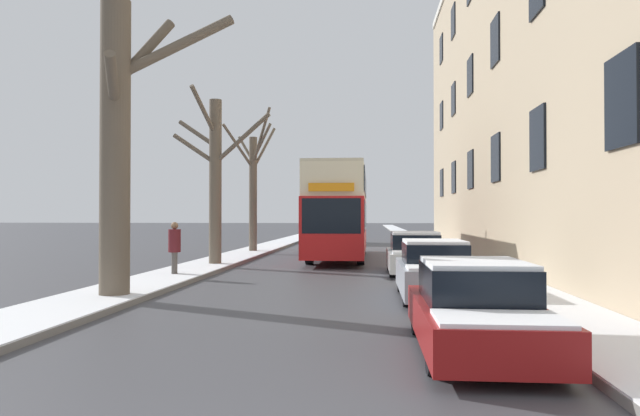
{
  "coord_description": "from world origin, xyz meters",
  "views": [
    {
      "loc": [
        1.34,
        -3.15,
        2.04
      ],
      "look_at": [
        -0.54,
        18.34,
        2.34
      ],
      "focal_mm": 32.0,
      "sensor_mm": 36.0,
      "label": 1
    }
  ],
  "objects_px": {
    "parked_car_1": "(435,272)",
    "oncoming_van": "(334,227)",
    "pedestrian_left_sidewalk": "(175,247)",
    "bare_tree_left_1": "(215,176)",
    "parked_car_0": "(476,310)",
    "double_decker_bus": "(339,208)",
    "parked_car_2": "(415,255)",
    "bare_tree_left_0": "(119,140)",
    "bare_tree_left_2": "(253,185)"
  },
  "relations": [
    {
      "from": "bare_tree_left_0",
      "to": "double_decker_bus",
      "type": "xyz_separation_m",
      "value": [
        4.58,
        14.05,
        -1.47
      ]
    },
    {
      "from": "bare_tree_left_0",
      "to": "pedestrian_left_sidewalk",
      "type": "height_order",
      "value": "bare_tree_left_0"
    },
    {
      "from": "parked_car_0",
      "to": "parked_car_1",
      "type": "distance_m",
      "value": 5.52
    },
    {
      "from": "parked_car_1",
      "to": "parked_car_2",
      "type": "height_order",
      "value": "parked_car_2"
    },
    {
      "from": "double_decker_bus",
      "to": "parked_car_2",
      "type": "xyz_separation_m",
      "value": [
        3.04,
        -6.99,
        -1.73
      ]
    },
    {
      "from": "double_decker_bus",
      "to": "oncoming_van",
      "type": "relative_size",
      "value": 2.2
    },
    {
      "from": "bare_tree_left_2",
      "to": "parked_car_0",
      "type": "xyz_separation_m",
      "value": [
        7.87,
        -21.68,
        -3.1
      ]
    },
    {
      "from": "pedestrian_left_sidewalk",
      "to": "parked_car_0",
      "type": "bearing_deg",
      "value": -159.27
    },
    {
      "from": "parked_car_0",
      "to": "parked_car_1",
      "type": "bearing_deg",
      "value": 90.0
    },
    {
      "from": "double_decker_bus",
      "to": "parked_car_0",
      "type": "bearing_deg",
      "value": -80.71
    },
    {
      "from": "double_decker_bus",
      "to": "parked_car_0",
      "type": "distance_m",
      "value": 18.92
    },
    {
      "from": "parked_car_1",
      "to": "bare_tree_left_0",
      "type": "bearing_deg",
      "value": -172.62
    },
    {
      "from": "bare_tree_left_1",
      "to": "double_decker_bus",
      "type": "xyz_separation_m",
      "value": [
        4.69,
        5.12,
        -1.22
      ]
    },
    {
      "from": "bare_tree_left_1",
      "to": "pedestrian_left_sidewalk",
      "type": "bearing_deg",
      "value": -93.14
    },
    {
      "from": "bare_tree_left_2",
      "to": "pedestrian_left_sidewalk",
      "type": "relative_size",
      "value": 4.14
    },
    {
      "from": "double_decker_bus",
      "to": "parked_car_0",
      "type": "relative_size",
      "value": 2.78
    },
    {
      "from": "double_decker_bus",
      "to": "parked_car_0",
      "type": "height_order",
      "value": "double_decker_bus"
    },
    {
      "from": "bare_tree_left_0",
      "to": "double_decker_bus",
      "type": "height_order",
      "value": "bare_tree_left_0"
    },
    {
      "from": "parked_car_2",
      "to": "double_decker_bus",
      "type": "bearing_deg",
      "value": 113.52
    },
    {
      "from": "parked_car_0",
      "to": "parked_car_1",
      "type": "height_order",
      "value": "parked_car_1"
    },
    {
      "from": "bare_tree_left_0",
      "to": "parked_car_1",
      "type": "xyz_separation_m",
      "value": [
        7.62,
        0.99,
        -3.2
      ]
    },
    {
      "from": "parked_car_1",
      "to": "parked_car_2",
      "type": "xyz_separation_m",
      "value": [
        -0.0,
        6.07,
        0.01
      ]
    },
    {
      "from": "bare_tree_left_0",
      "to": "parked_car_0",
      "type": "bearing_deg",
      "value": -30.77
    },
    {
      "from": "pedestrian_left_sidewalk",
      "to": "bare_tree_left_1",
      "type": "bearing_deg",
      "value": -22.54
    },
    {
      "from": "bare_tree_left_2",
      "to": "double_decker_bus",
      "type": "xyz_separation_m",
      "value": [
        4.83,
        -3.09,
        -1.32
      ]
    },
    {
      "from": "bare_tree_left_2",
      "to": "oncoming_van",
      "type": "bearing_deg",
      "value": 72.85
    },
    {
      "from": "bare_tree_left_2",
      "to": "double_decker_bus",
      "type": "bearing_deg",
      "value": -32.6
    },
    {
      "from": "bare_tree_left_1",
      "to": "pedestrian_left_sidewalk",
      "type": "distance_m",
      "value": 4.82
    },
    {
      "from": "oncoming_van",
      "to": "pedestrian_left_sidewalk",
      "type": "height_order",
      "value": "oncoming_van"
    },
    {
      "from": "oncoming_van",
      "to": "pedestrian_left_sidewalk",
      "type": "bearing_deg",
      "value": -98.76
    },
    {
      "from": "pedestrian_left_sidewalk",
      "to": "bare_tree_left_0",
      "type": "bearing_deg",
      "value": 164.47
    },
    {
      "from": "double_decker_bus",
      "to": "bare_tree_left_2",
      "type": "bearing_deg",
      "value": 147.4
    },
    {
      "from": "bare_tree_left_0",
      "to": "parked_car_1",
      "type": "bearing_deg",
      "value": 7.38
    },
    {
      "from": "bare_tree_left_0",
      "to": "parked_car_1",
      "type": "relative_size",
      "value": 1.74
    },
    {
      "from": "bare_tree_left_2",
      "to": "pedestrian_left_sidewalk",
      "type": "xyz_separation_m",
      "value": [
        -0.08,
        -12.25,
        -2.72
      ]
    },
    {
      "from": "bare_tree_left_1",
      "to": "oncoming_van",
      "type": "relative_size",
      "value": 1.31
    },
    {
      "from": "parked_car_1",
      "to": "oncoming_van",
      "type": "xyz_separation_m",
      "value": [
        -4.26,
        27.87,
        0.55
      ]
    },
    {
      "from": "bare_tree_left_0",
      "to": "pedestrian_left_sidewalk",
      "type": "xyz_separation_m",
      "value": [
        -0.33,
        4.89,
        -2.86
      ]
    },
    {
      "from": "bare_tree_left_1",
      "to": "double_decker_bus",
      "type": "height_order",
      "value": "bare_tree_left_1"
    },
    {
      "from": "bare_tree_left_1",
      "to": "parked_car_0",
      "type": "xyz_separation_m",
      "value": [
        7.73,
        -13.47,
        -3.0
      ]
    },
    {
      "from": "bare_tree_left_1",
      "to": "parked_car_2",
      "type": "xyz_separation_m",
      "value": [
        7.73,
        -1.87,
        -2.95
      ]
    },
    {
      "from": "parked_car_0",
      "to": "pedestrian_left_sidewalk",
      "type": "xyz_separation_m",
      "value": [
        -7.95,
        9.43,
        0.38
      ]
    },
    {
      "from": "double_decker_bus",
      "to": "parked_car_0",
      "type": "xyz_separation_m",
      "value": [
        3.04,
        -18.59,
        -1.78
      ]
    },
    {
      "from": "bare_tree_left_1",
      "to": "bare_tree_left_2",
      "type": "relative_size",
      "value": 0.91
    },
    {
      "from": "bare_tree_left_1",
      "to": "bare_tree_left_2",
      "type": "height_order",
      "value": "bare_tree_left_2"
    },
    {
      "from": "double_decker_bus",
      "to": "parked_car_2",
      "type": "distance_m",
      "value": 7.82
    },
    {
      "from": "bare_tree_left_0",
      "to": "parked_car_2",
      "type": "height_order",
      "value": "bare_tree_left_0"
    },
    {
      "from": "oncoming_van",
      "to": "double_decker_bus",
      "type": "bearing_deg",
      "value": -85.31
    },
    {
      "from": "parked_car_0",
      "to": "bare_tree_left_2",
      "type": "bearing_deg",
      "value": 109.96
    },
    {
      "from": "parked_car_0",
      "to": "oncoming_van",
      "type": "bearing_deg",
      "value": 97.26
    }
  ]
}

